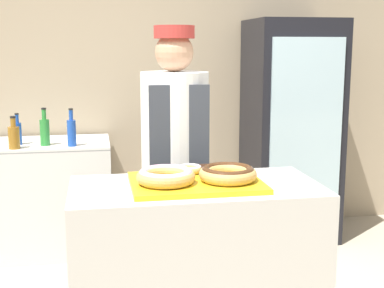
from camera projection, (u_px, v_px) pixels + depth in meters
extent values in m
cube|color=tan|center=(149.00, 75.00, 4.51)|extent=(8.00, 0.06, 2.70)
cube|color=beige|center=(196.00, 279.00, 2.61)|extent=(1.18, 0.59, 0.94)
cube|color=yellow|center=(196.00, 183.00, 2.52)|extent=(0.61, 0.46, 0.02)
torus|color=tan|center=(166.00, 177.00, 2.45)|extent=(0.27, 0.27, 0.06)
torus|color=#EFADC6|center=(166.00, 173.00, 2.45)|extent=(0.25, 0.25, 0.04)
torus|color=tan|center=(228.00, 174.00, 2.50)|extent=(0.27, 0.27, 0.06)
torus|color=#472814|center=(228.00, 171.00, 2.50)|extent=(0.25, 0.25, 0.04)
torus|color=tan|center=(190.00, 169.00, 2.67)|extent=(0.13, 0.13, 0.03)
torus|color=white|center=(190.00, 167.00, 2.66)|extent=(0.12, 0.12, 0.02)
cube|color=black|center=(171.00, 170.00, 2.65)|extent=(0.09, 0.09, 0.03)
cube|color=black|center=(209.00, 169.00, 2.68)|extent=(0.09, 0.09, 0.03)
cylinder|color=#4C4C51|center=(176.00, 241.00, 3.27)|extent=(0.29, 0.29, 0.82)
cylinder|color=white|center=(175.00, 125.00, 3.14)|extent=(0.40, 0.40, 0.62)
cube|color=#383D47|center=(180.00, 199.00, 3.03)|extent=(0.34, 0.02, 1.30)
sphere|color=tan|center=(175.00, 52.00, 3.06)|extent=(0.22, 0.22, 0.22)
cylinder|color=#B2332D|center=(175.00, 32.00, 3.04)|extent=(0.23, 0.23, 0.07)
cube|color=black|center=(290.00, 131.00, 4.42)|extent=(0.70, 0.64, 1.80)
cube|color=silver|center=(306.00, 133.00, 4.09)|extent=(0.57, 0.02, 1.44)
cube|color=silver|center=(46.00, 197.00, 4.15)|extent=(1.00, 0.64, 0.87)
cube|color=gray|center=(43.00, 145.00, 4.08)|extent=(1.00, 0.64, 0.01)
cylinder|color=#1E4CB2|center=(18.00, 134.00, 3.96)|extent=(0.06, 0.06, 0.16)
cylinder|color=#1E4CB2|center=(17.00, 119.00, 3.94)|extent=(0.03, 0.03, 0.06)
cylinder|color=black|center=(17.00, 114.00, 3.93)|extent=(0.03, 0.03, 0.01)
cylinder|color=#99661E|center=(14.00, 138.00, 3.80)|extent=(0.08, 0.08, 0.16)
cylinder|color=#99661E|center=(13.00, 122.00, 3.78)|extent=(0.04, 0.04, 0.06)
cylinder|color=black|center=(13.00, 117.00, 3.77)|extent=(0.04, 0.04, 0.01)
cylinder|color=#1E4CB2|center=(72.00, 133.00, 3.90)|extent=(0.06, 0.06, 0.19)
cylinder|color=#1E4CB2|center=(71.00, 115.00, 3.87)|extent=(0.03, 0.03, 0.07)
cylinder|color=black|center=(71.00, 109.00, 3.87)|extent=(0.03, 0.03, 0.01)
cylinder|color=#2D8C38|center=(45.00, 133.00, 3.93)|extent=(0.07, 0.07, 0.19)
cylinder|color=#2D8C38|center=(44.00, 115.00, 3.90)|extent=(0.03, 0.03, 0.07)
cylinder|color=black|center=(44.00, 109.00, 3.89)|extent=(0.04, 0.04, 0.01)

